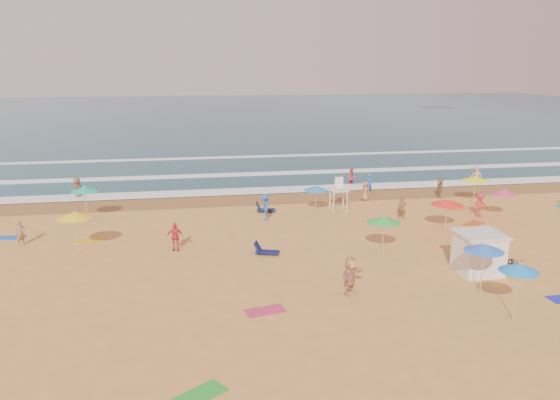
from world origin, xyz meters
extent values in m
plane|color=gold|center=(0.00, 0.00, 0.00)|extent=(220.00, 220.00, 0.00)
cube|color=#0C4756|center=(0.00, 84.00, 0.00)|extent=(220.00, 140.00, 0.18)
plane|color=olive|center=(0.00, 12.50, 0.01)|extent=(220.00, 220.00, 0.00)
cube|color=white|center=(0.00, 15.00, 0.10)|extent=(200.00, 2.20, 0.05)
cube|color=white|center=(0.00, 22.00, 0.10)|extent=(200.00, 1.60, 0.05)
cube|color=white|center=(0.00, 32.00, 0.10)|extent=(200.00, 1.20, 0.05)
cube|color=white|center=(6.10, -4.80, 1.00)|extent=(2.00, 2.00, 2.00)
cube|color=silver|center=(6.10, -4.80, 2.06)|extent=(2.20, 2.20, 0.12)
imported|color=black|center=(8.00, -5.10, 0.41)|extent=(0.79, 1.62, 0.81)
cone|color=green|center=(2.19, -1.55, 2.09)|extent=(1.85, 1.85, 0.35)
cone|color=#FFF61A|center=(13.08, 8.32, 1.96)|extent=(2.05, 2.05, 0.35)
cone|color=blue|center=(4.87, -7.29, 2.27)|extent=(1.78, 1.78, 0.35)
cone|color=#FF291A|center=(7.70, 2.02, 1.94)|extent=(2.01, 2.01, 0.35)
cone|color=#17BB80|center=(-15.15, 8.16, 2.27)|extent=(1.85, 1.85, 0.35)
cone|color=#E43265|center=(12.82, 3.98, 1.92)|extent=(1.63, 1.63, 0.35)
cone|color=yellow|center=(-14.56, 1.64, 2.24)|extent=(1.99, 1.99, 0.35)
cone|color=#1C84EE|center=(4.81, -10.07, 2.36)|extent=(1.59, 1.59, 0.35)
cone|color=#2B84C5|center=(0.51, 7.44, 1.89)|extent=(1.71, 1.71, 0.35)
cube|color=#0F144C|center=(-4.10, -0.40, 0.17)|extent=(1.41, 0.93, 0.34)
cube|color=#0E1E47|center=(-2.88, 8.51, 0.17)|extent=(1.36, 0.73, 0.34)
cube|color=blue|center=(-19.22, 5.25, 0.01)|extent=(1.78, 1.04, 0.03)
cube|color=green|center=(-8.19, -13.18, 0.01)|extent=(1.89, 1.67, 0.03)
cube|color=gold|center=(-14.38, 3.83, 0.01)|extent=(1.76, 0.98, 0.03)
cube|color=#C22D52|center=(-5.24, -7.45, 0.01)|extent=(1.85, 1.21, 0.03)
cube|color=#CE5119|center=(10.31, 3.24, 0.01)|extent=(1.90, 1.64, 0.03)
cube|color=#D36631|center=(11.19, 7.04, 0.01)|extent=(1.88, 1.33, 0.03)
imported|color=#987046|center=(-18.09, 3.59, 0.75)|extent=(0.65, 0.63, 1.51)
imported|color=brown|center=(-17.01, 15.32, 0.70)|extent=(0.71, 0.99, 1.89)
imported|color=blue|center=(-3.24, 6.56, 0.91)|extent=(0.71, 1.19, 1.81)
imported|color=brown|center=(6.05, 5.23, 0.80)|extent=(0.69, 0.66, 1.59)
imported|color=#CB324F|center=(5.84, 16.19, 0.61)|extent=(0.92, 0.77, 1.72)
imported|color=tan|center=(17.17, 15.34, 0.64)|extent=(1.20, 1.32, 1.78)
imported|color=blue|center=(6.61, 13.59, 0.63)|extent=(0.70, 0.77, 1.76)
imported|color=#B82E33|center=(11.57, 4.79, 0.85)|extent=(1.10, 0.63, 1.70)
imported|color=#A7734D|center=(5.26, 10.70, 0.75)|extent=(0.79, 0.87, 1.49)
imported|color=tan|center=(-1.11, -6.30, 0.91)|extent=(1.59, 1.56, 1.82)
imported|color=#D2343D|center=(-9.18, 1.22, 0.82)|extent=(1.01, 0.52, 1.64)
imported|color=tan|center=(6.20, -2.92, 0.89)|extent=(1.13, 0.85, 1.79)
imported|color=#936A44|center=(11.38, 10.58, 0.80)|extent=(1.10, 1.54, 1.60)
camera|label=1|loc=(-8.25, -28.92, 10.40)|focal=35.00mm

